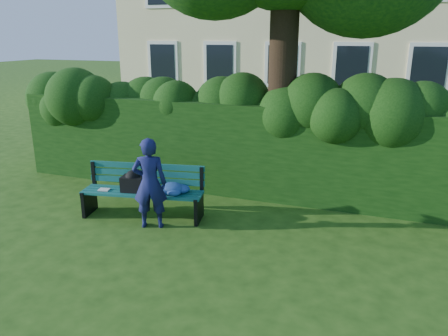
% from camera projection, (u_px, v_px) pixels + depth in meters
% --- Properties ---
extents(ground, '(80.00, 80.00, 0.00)m').
position_uv_depth(ground, '(211.00, 236.00, 6.88)').
color(ground, '#244811').
rests_on(ground, ground).
extents(hedge, '(10.00, 1.00, 1.80)m').
position_uv_depth(hedge, '(252.00, 148.00, 8.59)').
color(hedge, black).
rests_on(hedge, ground).
extents(park_bench, '(2.14, 0.93, 0.89)m').
position_uv_depth(park_bench, '(148.00, 189.00, 7.48)').
color(park_bench, '#10514D').
rests_on(park_bench, ground).
extents(man_reading, '(0.64, 0.53, 1.50)m').
position_uv_depth(man_reading, '(150.00, 183.00, 7.01)').
color(man_reading, '#161A4E').
rests_on(man_reading, ground).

